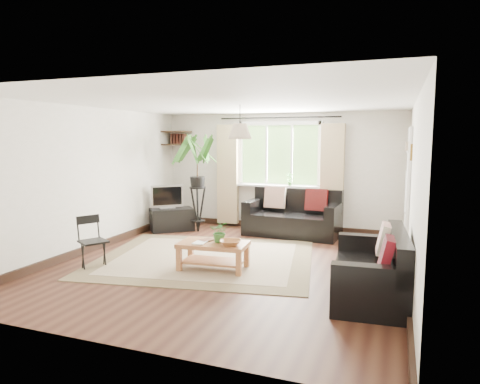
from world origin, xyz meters
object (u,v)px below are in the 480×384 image
(coffee_table, at_px, (213,256))
(palm_stand, at_px, (198,183))
(tv_stand, at_px, (172,219))
(sofa_back, at_px, (292,214))
(folding_chair, at_px, (93,242))
(sofa_right, at_px, (370,265))

(coffee_table, bearing_deg, palm_stand, 120.66)
(tv_stand, relative_size, palm_stand, 0.43)
(coffee_table, bearing_deg, sofa_back, 77.94)
(coffee_table, xyz_separation_m, tv_stand, (-1.88, 2.14, 0.03))
(tv_stand, distance_m, palm_stand, 0.94)
(palm_stand, bearing_deg, folding_chair, -97.22)
(coffee_table, bearing_deg, sofa_right, -8.25)
(tv_stand, xyz_separation_m, folding_chair, (0.19, -2.65, 0.15))
(sofa_back, distance_m, folding_chair, 3.81)
(sofa_right, relative_size, palm_stand, 0.82)
(sofa_right, xyz_separation_m, tv_stand, (-4.05, 2.45, -0.15))
(tv_stand, bearing_deg, sofa_right, -71.72)
(sofa_right, bearing_deg, sofa_back, -154.84)
(coffee_table, relative_size, tv_stand, 1.15)
(sofa_back, distance_m, coffee_table, 2.64)
(sofa_back, relative_size, tv_stand, 2.11)
(sofa_right, relative_size, coffee_table, 1.65)
(tv_stand, relative_size, folding_chair, 1.13)
(sofa_back, bearing_deg, sofa_right, -57.04)
(sofa_right, bearing_deg, palm_stand, -130.34)
(palm_stand, bearing_deg, sofa_back, 9.87)
(sofa_back, relative_size, folding_chair, 2.39)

